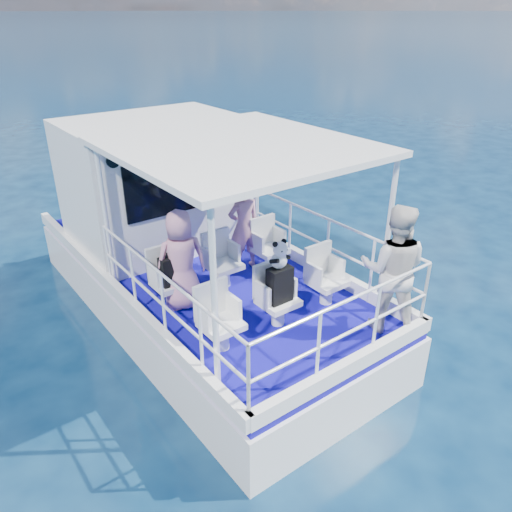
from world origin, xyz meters
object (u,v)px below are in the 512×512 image
(panda, at_px, (279,254))
(passenger_stbd_aft, at_px, (393,269))
(passenger_port_fwd, at_px, (181,260))
(backpack_center, at_px, (280,285))

(panda, bearing_deg, passenger_stbd_aft, -38.49)
(passenger_port_fwd, height_order, passenger_stbd_aft, passenger_stbd_aft)
(passenger_port_fwd, relative_size, backpack_center, 2.96)
(backpack_center, bearing_deg, passenger_port_fwd, 122.52)
(passenger_port_fwd, bearing_deg, panda, 138.48)
(passenger_stbd_aft, xyz_separation_m, backpack_center, (-1.13, 0.88, -0.24))
(backpack_center, distance_m, panda, 0.43)
(passenger_stbd_aft, bearing_deg, panda, 14.03)
(passenger_port_fwd, relative_size, panda, 3.86)
(backpack_center, bearing_deg, passenger_stbd_aft, -37.68)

